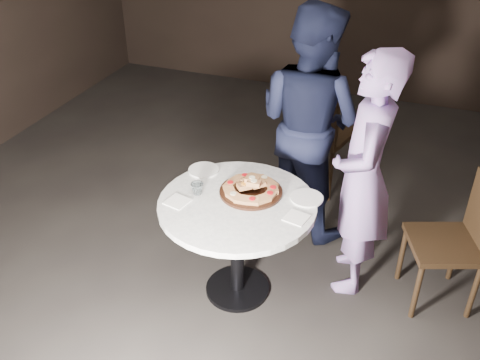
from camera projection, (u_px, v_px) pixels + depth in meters
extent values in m
plane|color=black|center=(245.00, 278.00, 3.77)|extent=(7.00, 7.00, 0.00)
cylinder|color=black|center=(237.00, 288.00, 3.66)|extent=(0.45, 0.45, 0.03)
cylinder|color=black|center=(237.00, 248.00, 3.47)|extent=(0.09, 0.09, 0.68)
cylinder|color=silver|center=(237.00, 205.00, 3.29)|extent=(1.03, 1.03, 0.04)
cylinder|color=black|center=(251.00, 192.00, 3.36)|extent=(0.47, 0.47, 0.02)
cube|color=#A66E40|center=(273.00, 189.00, 3.33)|extent=(0.09, 0.10, 0.04)
cylinder|color=red|center=(273.00, 187.00, 3.32)|extent=(0.05, 0.05, 0.01)
cube|color=#A66E40|center=(271.00, 184.00, 3.39)|extent=(0.11, 0.10, 0.04)
cube|color=#A66E40|center=(264.00, 179.00, 3.43)|extent=(0.10, 0.09, 0.04)
cylinder|color=beige|center=(264.00, 177.00, 3.42)|extent=(0.05, 0.05, 0.01)
cube|color=#A66E40|center=(255.00, 177.00, 3.46)|extent=(0.08, 0.07, 0.04)
cube|color=#A66E40|center=(245.00, 177.00, 3.45)|extent=(0.11, 0.10, 0.04)
cylinder|color=red|center=(245.00, 175.00, 3.44)|extent=(0.05, 0.05, 0.01)
cube|color=#A66E40|center=(236.00, 180.00, 3.43)|extent=(0.09, 0.10, 0.04)
cube|color=#A66E40|center=(230.00, 185.00, 3.38)|extent=(0.08, 0.09, 0.04)
cylinder|color=red|center=(230.00, 182.00, 3.37)|extent=(0.04, 0.04, 0.01)
cube|color=#A66E40|center=(229.00, 190.00, 3.32)|extent=(0.10, 0.11, 0.04)
cube|color=#A66E40|center=(233.00, 196.00, 3.27)|extent=(0.11, 0.10, 0.04)
cylinder|color=beige|center=(233.00, 193.00, 3.26)|extent=(0.05, 0.05, 0.01)
cube|color=#A66E40|center=(242.00, 200.00, 3.24)|extent=(0.09, 0.07, 0.04)
cube|color=#A66E40|center=(252.00, 201.00, 3.23)|extent=(0.10, 0.08, 0.04)
cylinder|color=red|center=(252.00, 199.00, 3.22)|extent=(0.05, 0.05, 0.01)
cube|color=#A66E40|center=(263.00, 199.00, 3.24)|extent=(0.10, 0.11, 0.04)
cube|color=#A66E40|center=(270.00, 195.00, 3.28)|extent=(0.08, 0.09, 0.04)
cylinder|color=red|center=(270.00, 193.00, 3.27)|extent=(0.04, 0.04, 0.01)
cube|color=#A66E40|center=(258.00, 184.00, 3.34)|extent=(0.10, 0.10, 0.03)
cylinder|color=#2D6B1E|center=(258.00, 181.00, 3.33)|extent=(0.06, 0.06, 0.01)
cube|color=#A66E40|center=(249.00, 181.00, 3.36)|extent=(0.10, 0.10, 0.03)
cylinder|color=beige|center=(249.00, 179.00, 3.35)|extent=(0.05, 0.05, 0.01)
cube|color=#A66E40|center=(244.00, 186.00, 3.32)|extent=(0.11, 0.10, 0.04)
cylinder|color=orange|center=(244.00, 184.00, 3.31)|extent=(0.05, 0.05, 0.01)
cube|color=#A66E40|center=(252.00, 180.00, 3.32)|extent=(0.09, 0.07, 0.04)
cylinder|color=beige|center=(252.00, 178.00, 3.32)|extent=(0.04, 0.04, 0.01)
cube|color=#A66E40|center=(254.00, 183.00, 3.29)|extent=(0.09, 0.07, 0.04)
cylinder|color=beige|center=(254.00, 181.00, 3.28)|extent=(0.04, 0.04, 0.01)
cylinder|color=white|center=(204.00, 170.00, 3.58)|extent=(0.22, 0.22, 0.01)
cylinder|color=white|center=(307.00, 198.00, 3.30)|extent=(0.24, 0.24, 0.01)
imported|color=silver|center=(197.00, 189.00, 3.33)|extent=(0.08, 0.08, 0.08)
cube|color=white|center=(177.00, 202.00, 3.27)|extent=(0.16, 0.16, 0.01)
cube|color=white|center=(296.00, 218.00, 3.13)|extent=(0.15, 0.15, 0.01)
cube|color=black|center=(323.00, 133.00, 4.56)|extent=(0.57, 0.57, 0.04)
cube|color=black|center=(312.00, 116.00, 4.27)|extent=(0.46, 0.16, 0.50)
cylinder|color=black|center=(351.00, 156.00, 4.74)|extent=(0.05, 0.05, 0.50)
cylinder|color=black|center=(311.00, 143.00, 4.93)|extent=(0.05, 0.05, 0.50)
cylinder|color=black|center=(330.00, 175.00, 4.46)|extent=(0.05, 0.05, 0.50)
cylinder|color=black|center=(289.00, 161.00, 4.66)|extent=(0.05, 0.05, 0.50)
cube|color=black|center=(444.00, 244.00, 3.38)|extent=(0.54, 0.54, 0.04)
cylinder|color=black|center=(402.00, 253.00, 3.65)|extent=(0.05, 0.05, 0.45)
cylinder|color=black|center=(417.00, 291.00, 3.35)|extent=(0.05, 0.05, 0.45)
cylinder|color=black|center=(455.00, 253.00, 3.65)|extent=(0.05, 0.05, 0.45)
cylinder|color=black|center=(474.00, 291.00, 3.35)|extent=(0.05, 0.05, 0.45)
imported|color=black|center=(309.00, 122.00, 3.90)|extent=(1.04, 0.94, 1.75)
imported|color=#866DAD|center=(363.00, 177.00, 3.34)|extent=(0.48, 0.66, 1.66)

